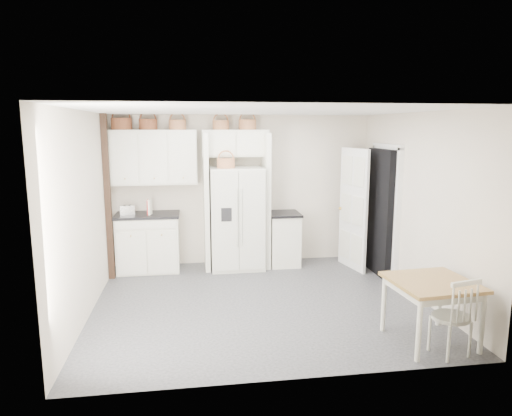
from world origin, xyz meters
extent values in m
plane|color=#2A2A2A|center=(0.00, 0.00, 0.00)|extent=(4.50, 4.50, 0.00)
plane|color=white|center=(0.00, 0.00, 2.60)|extent=(4.50, 4.50, 0.00)
plane|color=beige|center=(0.00, 2.00, 1.30)|extent=(4.50, 0.00, 4.50)
plane|color=beige|center=(-2.25, 0.00, 1.30)|extent=(0.00, 4.00, 4.00)
plane|color=beige|center=(2.25, 0.00, 1.30)|extent=(0.00, 4.00, 4.00)
cube|color=silver|center=(-0.15, 1.65, 0.87)|extent=(0.89, 0.72, 1.73)
cube|color=white|center=(-1.64, 1.70, 0.47)|extent=(1.01, 0.64, 0.93)
cube|color=white|center=(0.68, 1.70, 0.44)|extent=(0.50, 0.61, 0.89)
cube|color=olive|center=(1.70, -1.45, 0.36)|extent=(0.92, 0.92, 0.72)
cube|color=white|center=(1.76, -1.75, 0.42)|extent=(0.48, 0.45, 0.83)
cube|color=black|center=(-1.64, 1.70, 0.95)|extent=(1.05, 0.68, 0.04)
cube|color=black|center=(0.68, 1.70, 0.91)|extent=(0.55, 0.65, 0.04)
cube|color=silver|center=(-1.95, 1.63, 1.06)|extent=(0.25, 0.17, 0.16)
cube|color=#AC1413|center=(-1.61, 1.62, 1.10)|extent=(0.04, 0.16, 0.24)
cube|color=white|center=(-1.59, 1.62, 1.10)|extent=(0.06, 0.17, 0.25)
cylinder|color=#5C3018|center=(-2.00, 1.83, 2.44)|extent=(0.33, 0.33, 0.19)
cylinder|color=#5C3018|center=(-1.58, 1.83, 2.44)|extent=(0.30, 0.30, 0.17)
cylinder|color=#9C6342|center=(-1.11, 1.83, 2.43)|extent=(0.28, 0.28, 0.16)
cylinder|color=#9C6342|center=(-0.39, 1.83, 2.43)|extent=(0.27, 0.27, 0.15)
cylinder|color=#9C6342|center=(0.06, 1.83, 2.43)|extent=(0.30, 0.30, 0.17)
cylinder|color=#9C6342|center=(-0.33, 1.55, 1.81)|extent=(0.29, 0.29, 0.16)
cube|color=white|center=(-1.50, 1.83, 1.90)|extent=(1.40, 0.34, 0.90)
cube|color=white|center=(-0.15, 1.83, 2.12)|extent=(1.12, 0.34, 0.45)
cube|color=white|center=(-0.66, 1.70, 1.15)|extent=(0.08, 0.60, 2.30)
cube|color=white|center=(0.36, 1.70, 1.15)|extent=(0.08, 0.60, 2.30)
cube|color=black|center=(-2.20, 1.35, 1.30)|extent=(0.09, 0.09, 2.60)
cube|color=black|center=(2.16, 1.00, 1.02)|extent=(0.18, 0.85, 2.05)
cube|color=white|center=(1.80, 1.33, 1.02)|extent=(0.21, 0.79, 2.05)
camera|label=1|loc=(-0.93, -5.93, 2.39)|focal=32.00mm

